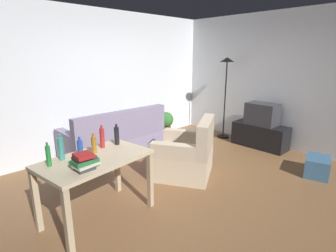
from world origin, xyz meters
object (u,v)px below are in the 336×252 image
Objects in this scene: torchiere_lamp at (226,76)px; bottle_blue at (80,149)px; storage_box at (317,166)px; armchair at (187,155)px; book_stack at (85,161)px; couch at (115,141)px; bottle_amber at (94,145)px; tv_stand at (260,136)px; bottle_green at (48,156)px; potted_plant at (166,122)px; bottle_tall at (61,148)px; tv at (262,114)px; desk at (96,167)px; bottle_dark at (117,135)px; bottle_red at (102,138)px.

bottle_blue is at bearing -169.45° from torchiere_lamp.
torchiere_lamp is at bearing 74.76° from storage_box.
armchair is 4.59× the size of book_stack.
couch is 1.88m from bottle_amber.
couch is 7.70× the size of bottle_amber.
book_stack reaches higher than tv_stand.
bottle_green is (-1.66, -1.41, 0.57)m from couch.
bottle_green reaches higher than book_stack.
torchiere_lamp is 4.23m from bottle_green.
bottle_tall is at bearing -152.13° from potted_plant.
book_stack is at bearing 160.40° from storage_box.
armchair is at bearing 85.33° from tv.
tv_stand is 4.60× the size of bottle_amber.
tv reaches higher than potted_plant.
torchiere_lamp is 3.77× the size of storage_box.
desk is at bearing -28.37° from armchair.
bottle_green is 0.90× the size of bottle_tall.
tv is 0.33× the size of torchiere_lamp.
potted_plant is 2.17× the size of book_stack.
bottle_dark is (-3.26, -0.61, -0.54)m from torchiere_lamp.
tv is 2.49× the size of bottle_blue.
bottle_green is 0.52m from bottle_amber.
bottle_red is at bearing -37.49° from armchair.
bottle_green is at bearing 158.97° from desk.
bottle_dark is (0.43, 0.21, 0.23)m from desk.
bottle_tall is (-3.37, 1.58, 0.74)m from storage_box.
tv is 0.50× the size of armchair.
bottle_tall is at bearing -34.60° from armchair.
bottle_dark is at bearing 10.53° from bottle_blue.
desk reaches higher than potted_plant.
tv_stand is 3.53m from bottle_red.
bottle_red is 1.08× the size of book_stack.
bottle_green is 0.89m from bottle_dark.
couch is 1.53× the size of armchair.
bottle_amber is 0.37m from bottle_dark.
potted_plant is 3.53m from bottle_tall.
bottle_dark is at bearing -37.41° from armchair.
tv_stand is at bearing -90.00° from torchiere_lamp.
couch is 7.15× the size of bottle_green.
bottle_dark is at bearing 1.20° from bottle_tall.
bottle_amber is at bearing -169.26° from torchiere_lamp.
potted_plant is at bearing -168.86° from couch.
couch is at bearing 122.83° from storage_box.
bottle_red is (0.23, 0.23, 0.24)m from desk.
storage_box is at bearing -22.96° from bottle_green.
desk is at bearing -146.86° from potted_plant.
bottle_green is 0.96× the size of bottle_dark.
bottle_tall is at bearing 27.47° from bottle_green.
bottle_tall is 1.20× the size of bottle_amber.
tv_stand is 4.19× the size of book_stack.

